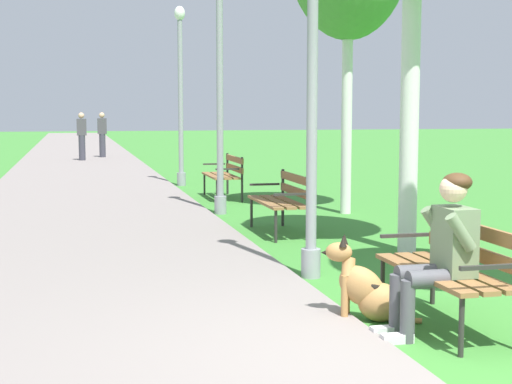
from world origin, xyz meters
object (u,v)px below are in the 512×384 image
at_px(lamp_post_mid, 220,80).
at_px(dog_shepherd, 367,290).
at_px(park_bench_mid, 284,197).
at_px(pedestrian_distant, 102,135).
at_px(lamp_post_far, 181,94).
at_px(person_seated_on_near_bench, 441,248).
at_px(park_bench_near, 453,264).
at_px(park_bench_far, 225,172).
at_px(lamp_post_near, 312,74).
at_px(pedestrian_further_distant, 82,137).

bearing_deg(lamp_post_mid, dog_shepherd, -90.47).
relative_size(park_bench_mid, pedestrian_distant, 0.91).
xyz_separation_m(lamp_post_far, pedestrian_distant, (-1.37, 10.64, -1.25)).
distance_m(lamp_post_mid, pedestrian_distant, 15.64).
bearing_deg(person_seated_on_near_bench, dog_shepherd, 126.25).
bearing_deg(park_bench_mid, park_bench_near, -89.28).
height_order(park_bench_far, lamp_post_far, lamp_post_far).
relative_size(dog_shepherd, lamp_post_near, 0.19).
height_order(lamp_post_mid, pedestrian_further_distant, lamp_post_mid).
relative_size(park_bench_mid, lamp_post_far, 0.37).
bearing_deg(lamp_post_far, lamp_post_mid, -90.39).
height_order(park_bench_near, lamp_post_mid, lamp_post_mid).
bearing_deg(person_seated_on_near_bench, lamp_post_mid, 92.63).
xyz_separation_m(park_bench_mid, pedestrian_distant, (-1.81, 17.72, 0.33)).
height_order(park_bench_near, pedestrian_distant, pedestrian_distant).
height_order(park_bench_mid, park_bench_far, same).
distance_m(person_seated_on_near_bench, lamp_post_mid, 7.30).
xyz_separation_m(person_seated_on_near_bench, dog_shepherd, (-0.38, 0.52, -0.42)).
relative_size(lamp_post_mid, pedestrian_distant, 2.59).
height_order(person_seated_on_near_bench, dog_shepherd, person_seated_on_near_bench).
relative_size(park_bench_far, lamp_post_near, 0.37).
xyz_separation_m(person_seated_on_near_bench, lamp_post_far, (-0.29, 12.01, 1.41)).
xyz_separation_m(park_bench_mid, park_bench_far, (0.05, 4.38, 0.00)).
distance_m(park_bench_mid, lamp_post_mid, 2.82).
xyz_separation_m(lamp_post_near, lamp_post_mid, (0.01, 4.96, 0.13)).
bearing_deg(park_bench_far, lamp_post_far, 100.21).
relative_size(dog_shepherd, lamp_post_mid, 0.18).
height_order(lamp_post_near, lamp_post_mid, lamp_post_mid).
bearing_deg(lamp_post_near, pedestrian_further_distant, 96.23).
bearing_deg(lamp_post_mid, park_bench_mid, -77.83).
distance_m(park_bench_mid, lamp_post_far, 7.27).
relative_size(person_seated_on_near_bench, dog_shepherd, 1.63).
xyz_separation_m(park_bench_mid, dog_shepherd, (-0.53, -4.41, -0.25)).
height_order(person_seated_on_near_bench, pedestrian_distant, pedestrian_distant).
xyz_separation_m(lamp_post_mid, pedestrian_distant, (-1.33, 15.52, -1.37)).
relative_size(lamp_post_near, pedestrian_distant, 2.44).
height_order(park_bench_mid, person_seated_on_near_bench, person_seated_on_near_bench).
bearing_deg(dog_shepherd, park_bench_mid, 83.16).
bearing_deg(lamp_post_near, pedestrian_distant, 93.70).
bearing_deg(lamp_post_near, person_seated_on_near_bench, -81.17).
height_order(person_seated_on_near_bench, lamp_post_near, lamp_post_near).
bearing_deg(dog_shepherd, lamp_post_mid, 89.53).
height_order(person_seated_on_near_bench, lamp_post_far, lamp_post_far).
relative_size(park_bench_mid, park_bench_far, 1.00).
distance_m(park_bench_mid, park_bench_far, 4.38).
relative_size(park_bench_near, park_bench_mid, 1.00).
height_order(person_seated_on_near_bench, pedestrian_further_distant, pedestrian_further_distant).
bearing_deg(lamp_post_far, pedestrian_further_distant, 103.12).
relative_size(park_bench_far, lamp_post_far, 0.37).
bearing_deg(pedestrian_distant, park_bench_far, -82.09).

